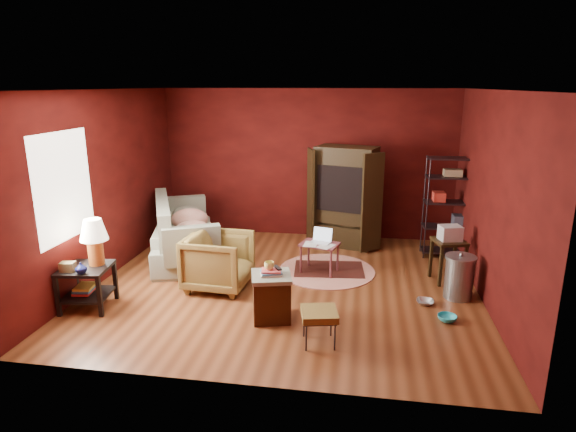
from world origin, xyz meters
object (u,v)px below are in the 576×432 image
object	(u,v)px
armchair	(219,259)
laptop_desk	(320,246)
wire_shelving	(451,203)
sofa	(183,234)
tv_armoire	(345,195)
hamper	(271,296)
side_table	(90,255)

from	to	relation	value
armchair	laptop_desk	size ratio (longest dim) A/B	1.26
wire_shelving	sofa	bearing A→B (deg)	-172.85
tv_armoire	hamper	bearing A→B (deg)	-87.40
sofa	hamper	xyz separation A→B (m)	(1.90, -1.95, -0.11)
armchair	tv_armoire	world-z (taller)	tv_armoire
armchair	wire_shelving	bearing A→B (deg)	-57.45
sofa	tv_armoire	world-z (taller)	tv_armoire
armchair	side_table	distance (m)	1.72
sofa	side_table	distance (m)	2.05
sofa	armchair	distance (m)	1.48
side_table	tv_armoire	bearing A→B (deg)	44.12
sofa	wire_shelving	distance (m)	4.55
sofa	tv_armoire	distance (m)	2.93
side_table	wire_shelving	bearing A→B (deg)	29.09
laptop_desk	wire_shelving	bearing A→B (deg)	43.43
sofa	armchair	size ratio (longest dim) A/B	2.42
sofa	hamper	bearing A→B (deg)	-152.07
armchair	hamper	bearing A→B (deg)	-127.81
sofa	laptop_desk	bearing A→B (deg)	-114.38
wire_shelving	tv_armoire	bearing A→B (deg)	167.06
armchair	side_table	bearing A→B (deg)	123.41
sofa	hamper	size ratio (longest dim) A/B	3.15
laptop_desk	wire_shelving	distance (m)	2.43
armchair	hamper	size ratio (longest dim) A/B	1.30
sofa	side_table	world-z (taller)	side_table
sofa	side_table	xyz separation A→B (m)	(-0.50, -1.97, 0.30)
hamper	laptop_desk	world-z (taller)	laptop_desk
tv_armoire	armchair	bearing A→B (deg)	-110.67
armchair	sofa	bearing A→B (deg)	44.37
side_table	sofa	bearing A→B (deg)	75.60
side_table	laptop_desk	world-z (taller)	side_table
sofa	side_table	bearing A→B (deg)	149.30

